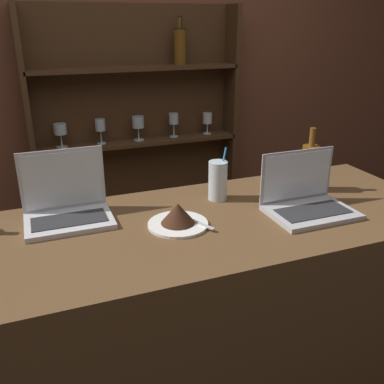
% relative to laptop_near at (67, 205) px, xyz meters
% --- Properties ---
extents(bar_counter, '(1.93, 0.69, 0.97)m').
position_rel_laptop_near_xyz_m(bar_counter, '(0.38, -0.18, -0.54)').
color(bar_counter, brown).
rests_on(bar_counter, ground_plane).
extents(back_wall, '(7.00, 0.06, 2.70)m').
position_rel_laptop_near_xyz_m(back_wall, '(0.38, 1.15, 0.32)').
color(back_wall, brown).
rests_on(back_wall, ground_plane).
extents(back_shelf, '(1.24, 0.18, 1.72)m').
position_rel_laptop_near_xyz_m(back_shelf, '(0.53, 1.07, -0.13)').
color(back_shelf, '#472D19').
rests_on(back_shelf, ground_plane).
extents(laptop_near, '(0.29, 0.21, 0.24)m').
position_rel_laptop_near_xyz_m(laptop_near, '(0.00, 0.00, 0.00)').
color(laptop_near, silver).
rests_on(laptop_near, bar_counter).
extents(laptop_far, '(0.30, 0.22, 0.21)m').
position_rel_laptop_near_xyz_m(laptop_far, '(0.82, -0.24, -0.01)').
color(laptop_far, '#ADADB2').
rests_on(laptop_far, bar_counter).
extents(cake_plate, '(0.21, 0.21, 0.08)m').
position_rel_laptop_near_xyz_m(cake_plate, '(0.35, -0.19, -0.02)').
color(cake_plate, white).
rests_on(cake_plate, bar_counter).
extents(water_glass, '(0.07, 0.07, 0.21)m').
position_rel_laptop_near_xyz_m(water_glass, '(0.57, -0.02, 0.02)').
color(water_glass, silver).
rests_on(water_glass, bar_counter).
extents(wine_bottle_amber, '(0.07, 0.07, 0.26)m').
position_rel_laptop_near_xyz_m(wine_bottle_amber, '(0.96, -0.06, 0.04)').
color(wine_bottle_amber, brown).
rests_on(wine_bottle_amber, bar_counter).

